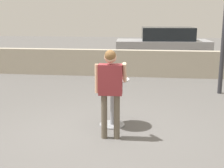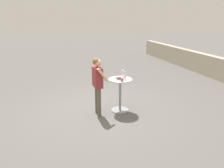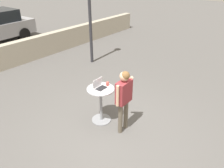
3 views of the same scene
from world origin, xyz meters
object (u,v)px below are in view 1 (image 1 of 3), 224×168
coffee_mug (124,77)px  cafe_table (112,97)px  standing_person (110,83)px  laptop (112,76)px  parked_car_near_street (164,44)px

coffee_mug → cafe_table: bearing=172.5°
cafe_table → standing_person: (0.05, -0.68, 0.44)m
laptop → parked_car_near_street: bearing=81.4°
standing_person → parked_car_near_street: bearing=82.3°
standing_person → cafe_table: bearing=94.6°
standing_person → coffee_mug: bearing=74.7°
parked_car_near_street → coffee_mug: bearing=-97.1°
cafe_table → laptop: laptop is taller
standing_person → parked_car_near_street: 9.70m
laptop → standing_person: size_ratio=0.20×
cafe_table → parked_car_near_street: size_ratio=0.22×
cafe_table → parked_car_near_street: bearing=81.4°
laptop → coffee_mug: 0.24m
parked_car_near_street → standing_person: bearing=-97.7°
cafe_table → coffee_mug: coffee_mug is taller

